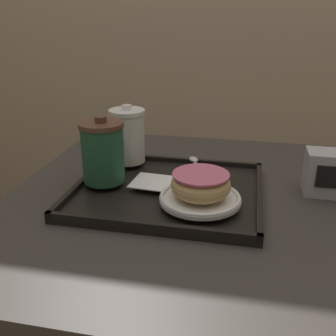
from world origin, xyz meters
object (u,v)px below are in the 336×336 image
(donut_chocolate_glazed, at_px, (201,184))
(napkin_dispenser, at_px, (327,173))
(coffee_cup_front, at_px, (103,152))
(spoon, at_px, (196,163))
(coffee_cup_rear, at_px, (128,136))

(donut_chocolate_glazed, xyz_separation_m, napkin_dispenser, (0.26, 0.14, -0.01))
(coffee_cup_front, xyz_separation_m, napkin_dispenser, (0.49, 0.09, -0.04))
(coffee_cup_front, xyz_separation_m, spoon, (0.19, 0.14, -0.06))
(spoon, xyz_separation_m, napkin_dispenser, (0.30, -0.06, 0.02))
(coffee_cup_rear, distance_m, donut_chocolate_glazed, 0.28)
(spoon, bearing_deg, donut_chocolate_glazed, 164.11)
(spoon, height_order, napkin_dispenser, napkin_dispenser)
(coffee_cup_front, relative_size, spoon, 1.05)
(donut_chocolate_glazed, relative_size, spoon, 0.85)
(donut_chocolate_glazed, distance_m, napkin_dispenser, 0.30)
(coffee_cup_front, distance_m, spoon, 0.24)
(coffee_cup_front, height_order, napkin_dispenser, coffee_cup_front)
(spoon, bearing_deg, napkin_dispenser, -126.96)
(coffee_cup_rear, height_order, napkin_dispenser, coffee_cup_rear)
(coffee_cup_front, xyz_separation_m, donut_chocolate_glazed, (0.23, -0.06, -0.03))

